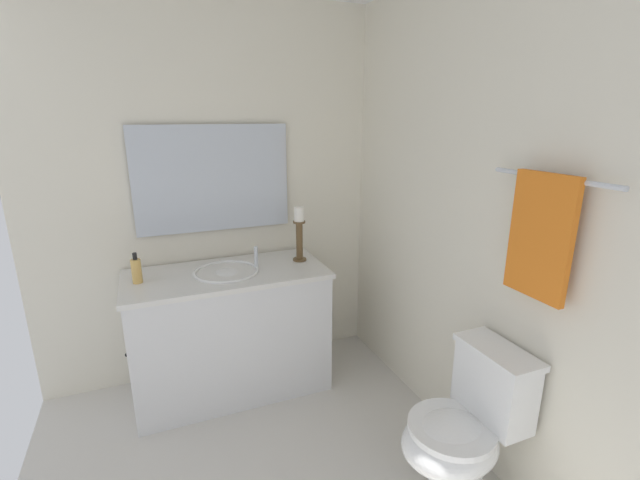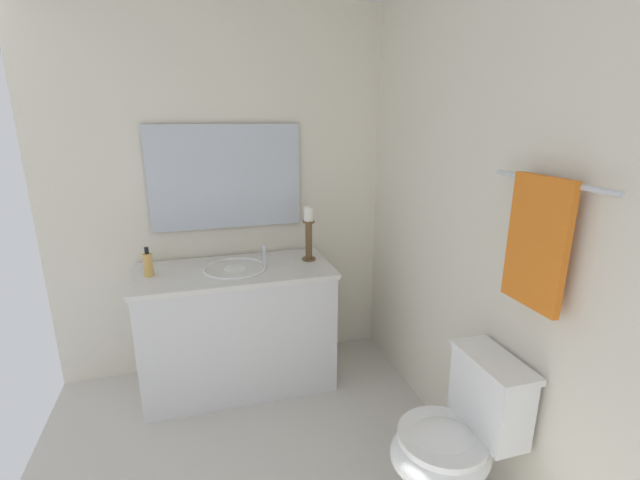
# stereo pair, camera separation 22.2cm
# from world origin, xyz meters

# --- Properties ---
(wall_back) EXTENTS (2.42, 0.04, 2.45)m
(wall_back) POSITION_xyz_m (0.00, 1.12, 1.23)
(wall_back) COLOR silver
(wall_back) RESTS_ON ground
(wall_left) EXTENTS (0.04, 2.25, 2.45)m
(wall_left) POSITION_xyz_m (-1.21, 0.00, 1.23)
(wall_left) COLOR silver
(wall_left) RESTS_ON ground
(vanity_cabinet) EXTENTS (0.58, 1.23, 0.81)m
(vanity_cabinet) POSITION_xyz_m (-0.88, 0.03, 0.41)
(vanity_cabinet) COLOR silver
(vanity_cabinet) RESTS_ON ground
(sink_basin) EXTENTS (0.40, 0.40, 0.24)m
(sink_basin) POSITION_xyz_m (-0.88, 0.03, 0.78)
(sink_basin) COLOR white
(sink_basin) RESTS_ON vanity_cabinet
(mirror) EXTENTS (0.02, 0.98, 0.67)m
(mirror) POSITION_xyz_m (-1.16, 0.03, 1.35)
(mirror) COLOR silver
(candle_holder_tall) EXTENTS (0.09, 0.09, 0.36)m
(candle_holder_tall) POSITION_xyz_m (-0.92, 0.52, 1.01)
(candle_holder_tall) COLOR brown
(candle_holder_tall) RESTS_ON vanity_cabinet
(soap_bottle) EXTENTS (0.06, 0.06, 0.18)m
(soap_bottle) POSITION_xyz_m (-0.90, -0.48, 0.89)
(soap_bottle) COLOR #E5B259
(soap_bottle) RESTS_ON vanity_cabinet
(toilet) EXTENTS (0.39, 0.54, 0.75)m
(toilet) POSITION_xyz_m (0.37, 0.84, 0.37)
(toilet) COLOR white
(toilet) RESTS_ON ground
(towel_bar) EXTENTS (0.57, 0.02, 0.02)m
(towel_bar) POSITION_xyz_m (0.46, 1.06, 1.51)
(towel_bar) COLOR silver
(towel_near_vanity) EXTENTS (0.28, 0.03, 0.50)m
(towel_near_vanity) POSITION_xyz_m (0.46, 1.04, 1.28)
(towel_near_vanity) COLOR orange
(towel_near_vanity) RESTS_ON towel_bar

